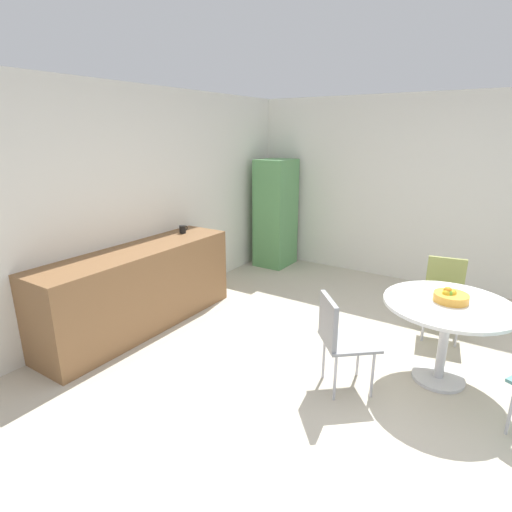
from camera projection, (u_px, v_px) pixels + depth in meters
The scene contains 10 objects.
ground_plane at pixel (383, 396), 3.36m from camera, with size 6.00×6.00×0.00m, color beige.
wall_back at pixel (127, 206), 4.54m from camera, with size 6.00×0.10×2.60m, color white.
wall_side_right at pixel (459, 194), 5.38m from camera, with size 0.10×6.00×2.60m, color white.
counter_block at pixel (140, 289), 4.44m from camera, with size 2.33×0.60×0.90m, color brown.
locker_cabinet at pixel (276, 213), 6.48m from camera, with size 0.60×0.50×1.69m, color #599959.
round_table at pixel (447, 318), 3.41m from camera, with size 1.05×1.05×0.74m.
chair_gray at pixel (338, 333), 3.31m from camera, with size 0.59×0.59×0.83m.
chair_olive at pixel (444, 288), 4.26m from camera, with size 0.49×0.49×0.83m.
fruit_bowl at pixel (451, 296), 3.38m from camera, with size 0.28×0.28×0.13m.
mug_white at pixel (183, 229), 4.99m from camera, with size 0.13×0.08×0.09m.
Camera 1 is at (-2.98, -0.68, 2.10)m, focal length 28.41 mm.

